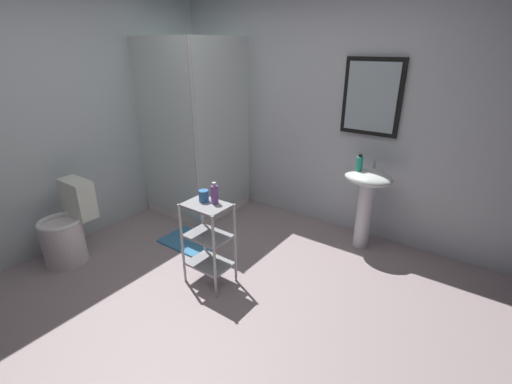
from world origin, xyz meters
TOP-DOWN VIEW (x-y plane):
  - ground_plane at (0.00, 0.00)m, footprint 4.20×4.20m
  - wall_back at (0.01, 1.85)m, footprint 4.20×0.14m
  - wall_left at (-1.85, 0.00)m, footprint 0.10×4.20m
  - shower_stall at (-1.23, 1.18)m, footprint 0.92×0.92m
  - pedestal_sink at (0.70, 1.52)m, footprint 0.46×0.37m
  - sink_faucet at (0.70, 1.64)m, footprint 0.03×0.03m
  - toilet at (-1.48, -0.32)m, footprint 0.37×0.49m
  - storage_cart at (-0.15, 0.19)m, footprint 0.38×0.28m
  - hand_soap_bottle at (0.60, 1.50)m, footprint 0.06×0.06m
  - conditioner_bottle_purple at (-0.11, 0.24)m, footprint 0.06×0.06m
  - rinse_cup at (-0.21, 0.22)m, footprint 0.08×0.08m
  - bath_mat at (-0.77, 0.55)m, footprint 0.60×0.40m

SIDE VIEW (x-z plane):
  - ground_plane at x=0.00m, z-range -0.02..0.00m
  - bath_mat at x=-0.77m, z-range 0.00..0.02m
  - toilet at x=-1.48m, z-range -0.07..0.69m
  - storage_cart at x=-0.15m, z-range 0.07..0.81m
  - shower_stall at x=-1.23m, z-range -0.54..1.46m
  - pedestal_sink at x=0.70m, z-range 0.17..0.98m
  - rinse_cup at x=-0.21m, z-range 0.74..0.83m
  - conditioner_bottle_purple at x=-0.11m, z-range 0.73..0.91m
  - sink_faucet at x=0.70m, z-range 0.81..0.91m
  - hand_soap_bottle at x=0.60m, z-range 0.80..0.96m
  - wall_left at x=-1.85m, z-range 0.00..2.50m
  - wall_back at x=0.01m, z-range 0.00..2.50m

